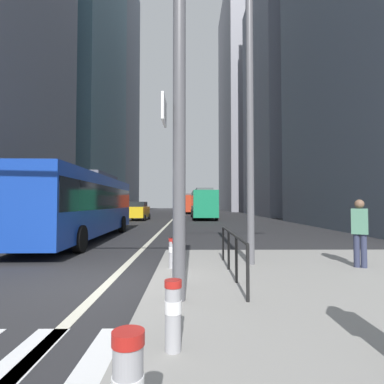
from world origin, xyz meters
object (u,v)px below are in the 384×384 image
at_px(city_bus_blue_oncoming, 82,202).
at_px(bollard_back, 172,251).
at_px(city_bus_red_receding, 203,203).
at_px(bollard_right, 177,260).
at_px(traffic_signal_gantry, 59,69).
at_px(street_lamp_post, 250,77).
at_px(bollard_left, 173,311).
at_px(car_receding_near, 198,207).
at_px(car_receding_far, 193,207).
at_px(car_oncoming_mid, 138,211).
at_px(pedestrian_walking, 360,229).
at_px(city_bus_red_distant, 191,203).

distance_m(city_bus_blue_oncoming, bollard_back, 8.76).
relative_size(city_bus_red_receding, bollard_right, 11.51).
height_order(traffic_signal_gantry, bollard_back, traffic_signal_gantry).
xyz_separation_m(city_bus_red_receding, street_lamp_post, (0.07, -26.85, 3.45)).
distance_m(city_bus_red_receding, bollard_left, 31.77).
distance_m(city_bus_red_receding, car_receding_near, 31.56).
height_order(car_receding_near, bollard_right, car_receding_near).
xyz_separation_m(car_receding_far, bollard_right, (-0.99, -57.78, -0.33)).
bearing_deg(car_receding_near, city_bus_blue_oncoming, -97.96).
bearing_deg(car_oncoming_mid, bollard_back, -78.62).
xyz_separation_m(city_bus_blue_oncoming, street_lamp_post, (6.91, -6.72, 3.45)).
bearing_deg(city_bus_red_receding, bollard_right, -93.64).
relative_size(city_bus_red_receding, car_receding_near, 2.48).
height_order(bollard_back, pedestrian_walking, pedestrian_walking).
relative_size(city_bus_blue_oncoming, bollard_right, 13.14).
xyz_separation_m(car_receding_near, bollard_left, (-2.17, -63.24, -0.40)).
bearing_deg(car_receding_far, car_oncoming_mid, -100.89).
height_order(street_lamp_post, bollard_left, street_lamp_post).
height_order(city_bus_blue_oncoming, city_bus_red_receding, same).
distance_m(car_receding_far, bollard_right, 57.79).
bearing_deg(car_receding_near, car_receding_far, -113.96).
distance_m(city_bus_blue_oncoming, car_receding_far, 49.24).
relative_size(car_receding_near, street_lamp_post, 0.54).
distance_m(car_receding_far, street_lamp_post, 55.76).
relative_size(city_bus_blue_oncoming, pedestrian_walking, 7.00).
xyz_separation_m(car_oncoming_mid, traffic_signal_gantry, (3.08, -27.03, 3.13)).
xyz_separation_m(bollard_right, pedestrian_walking, (4.64, 1.74, 0.46)).
bearing_deg(city_bus_red_distant, bollard_back, -90.92).
height_order(city_bus_red_distant, pedestrian_walking, city_bus_red_distant).
bearing_deg(bollard_back, pedestrian_walking, 0.38).
distance_m(traffic_signal_gantry, bollard_left, 4.47).
distance_m(city_bus_red_receding, pedestrian_walking, 27.46).
relative_size(city_bus_red_distant, traffic_signal_gantry, 1.81).
bearing_deg(car_receding_near, traffic_signal_gantry, -93.96).
distance_m(city_bus_red_distant, car_oncoming_mid, 23.24).
bearing_deg(street_lamp_post, pedestrian_walking, -9.43).
xyz_separation_m(street_lamp_post, bollard_back, (-2.09, -0.48, -4.71)).
bearing_deg(street_lamp_post, traffic_signal_gantry, -142.08).
bearing_deg(bollard_back, street_lamp_post, 13.02).
bearing_deg(pedestrian_walking, car_receding_far, 93.73).
relative_size(car_oncoming_mid, bollard_left, 5.50).
xyz_separation_m(city_bus_red_receding, car_receding_far, (-0.86, 28.74, -0.84)).
distance_m(city_bus_red_distant, car_receding_far, 9.16).
relative_size(car_oncoming_mid, car_receding_near, 1.00).
xyz_separation_m(city_bus_red_receding, pedestrian_walking, (2.79, -27.31, -0.71)).
bearing_deg(bollard_back, city_bus_red_distant, 89.08).
distance_m(city_bus_blue_oncoming, street_lamp_post, 10.23).
relative_size(bollard_right, bollard_back, 1.22).
distance_m(city_bus_blue_oncoming, car_receding_near, 52.19).
bearing_deg(car_receding_far, pedestrian_walking, -86.27).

